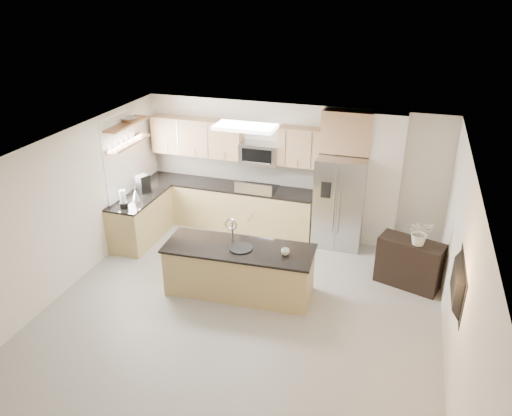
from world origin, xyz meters
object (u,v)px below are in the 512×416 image
(coffee_maker, at_px, (143,184))
(refrigerator, at_px, (340,201))
(credenza, at_px, (409,263))
(kettle, at_px, (136,195))
(bowl, at_px, (128,119))
(flower_vase, at_px, (421,226))
(television, at_px, (453,283))
(cup, at_px, (285,252))
(blender, at_px, (123,200))
(platter, at_px, (241,248))
(microwave, at_px, (260,153))
(range, at_px, (258,209))
(island, at_px, (239,270))

(coffee_maker, bearing_deg, refrigerator, 11.83)
(credenza, bearing_deg, kettle, -162.10)
(bowl, bearing_deg, flower_vase, -4.11)
(coffee_maker, height_order, television, television)
(flower_vase, bearing_deg, cup, -153.41)
(television, bearing_deg, flower_vase, 11.40)
(flower_vase, bearing_deg, blender, -175.99)
(platter, bearing_deg, credenza, 22.80)
(microwave, xyz_separation_m, bowl, (-2.25, -0.98, 0.76))
(range, relative_size, island, 0.46)
(blender, height_order, television, television)
(range, relative_size, bowl, 2.89)
(credenza, xyz_separation_m, television, (0.48, -1.95, 0.93))
(platter, bearing_deg, bowl, 152.25)
(kettle, relative_size, coffee_maker, 0.76)
(refrigerator, distance_m, credenza, 1.84)
(platter, xyz_separation_m, television, (3.08, -0.86, 0.50))
(range, distance_m, kettle, 2.44)
(microwave, xyz_separation_m, kettle, (-2.02, -1.36, -0.59))
(range, distance_m, microwave, 1.16)
(range, bearing_deg, microwave, 90.00)
(coffee_maker, bearing_deg, bowl, -173.25)
(microwave, distance_m, credenza, 3.51)
(kettle, distance_m, television, 5.85)
(range, height_order, bowl, bowl)
(cup, distance_m, blender, 3.29)
(island, distance_m, platter, 0.43)
(platter, xyz_separation_m, kettle, (-2.45, 1.02, 0.19))
(range, xyz_separation_m, blender, (-2.07, -1.60, 0.60))
(blender, relative_size, bowl, 0.89)
(platter, relative_size, bowl, 0.96)
(television, bearing_deg, range, 48.36)
(kettle, bearing_deg, blender, -97.85)
(cup, relative_size, bowl, 0.33)
(range, distance_m, island, 2.26)
(cup, xyz_separation_m, blender, (-3.23, 0.63, 0.18))
(refrigerator, relative_size, cup, 13.87)
(coffee_maker, height_order, flower_vase, flower_vase)
(island, distance_m, cup, 0.90)
(coffee_maker, xyz_separation_m, bowl, (-0.16, -0.02, 1.30))
(microwave, bearing_deg, flower_vase, -23.51)
(microwave, distance_m, television, 4.79)
(microwave, height_order, coffee_maker, microwave)
(platter, height_order, bowl, bowl)
(range, xyz_separation_m, microwave, (0.00, 0.12, 1.16))
(blender, bearing_deg, island, -14.27)
(bowl, bearing_deg, credenza, -3.41)
(refrigerator, relative_size, credenza, 1.70)
(cup, bearing_deg, credenza, 29.43)
(coffee_maker, relative_size, bowl, 0.88)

